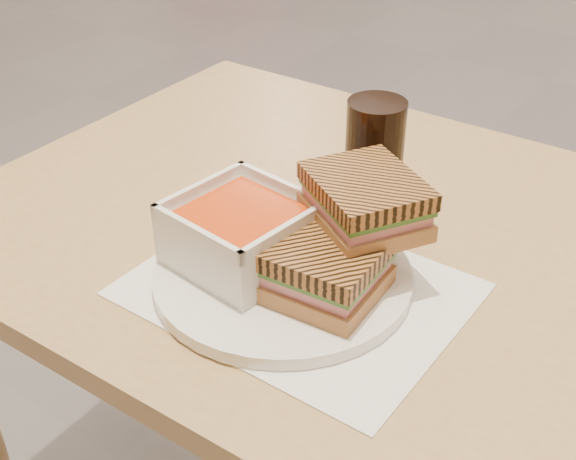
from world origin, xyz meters
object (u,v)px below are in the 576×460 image
Objects in this scene: panini_lower at (317,265)px; cola_glass at (374,160)px; main_table at (439,341)px; soup_bowl at (242,234)px; plate at (283,276)px.

panini_lower is 0.19m from cola_glass.
cola_glass is (-0.04, 0.18, 0.03)m from panini_lower.
cola_glass is at bearing 102.80° from panini_lower.
soup_bowl is at bearing -140.71° from main_table.
main_table is 0.28m from soup_bowl.
soup_bowl is at bearing -178.48° from panini_lower.
cola_glass is (-0.13, 0.04, 0.19)m from main_table.
soup_bowl is (-0.05, -0.01, 0.04)m from plate.
plate is 0.19m from cola_glass.
main_table is at bearing -17.46° from cola_glass.
cola_glass reaches higher than panini_lower.
soup_bowl is (-0.18, -0.15, 0.16)m from main_table.
soup_bowl reaches higher than panini_lower.
plate is (-0.13, -0.14, 0.12)m from main_table.
main_table is 4.37× the size of plate.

